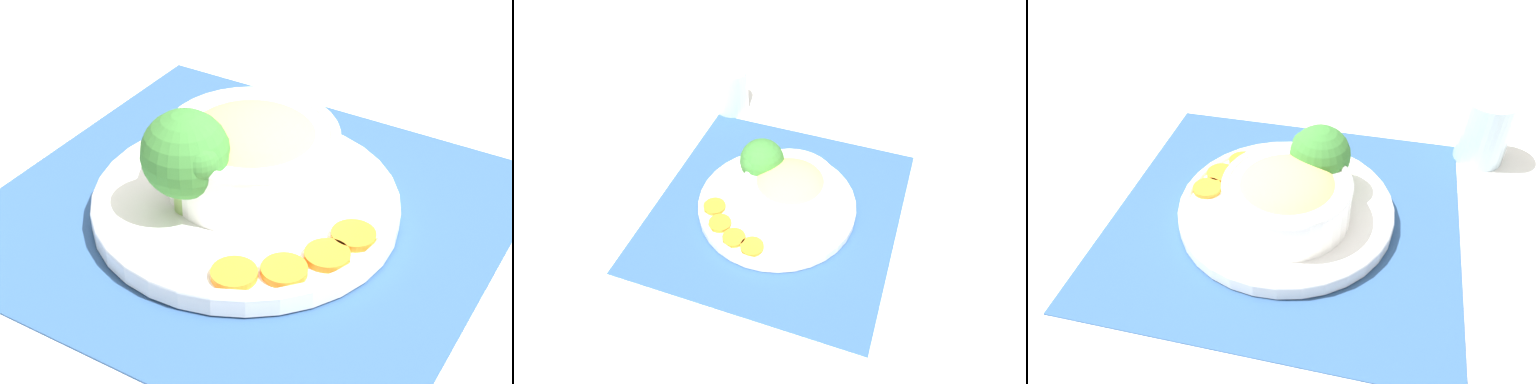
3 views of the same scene
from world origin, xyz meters
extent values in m
plane|color=white|center=(0.00, 0.00, 0.00)|extent=(4.00, 4.00, 0.00)
cube|color=#2D5184|center=(0.00, 0.00, 0.00)|extent=(0.46, 0.44, 0.00)
cylinder|color=white|center=(0.00, 0.00, 0.01)|extent=(0.27, 0.27, 0.02)
torus|color=white|center=(0.00, 0.00, 0.02)|extent=(0.27, 0.27, 0.01)
cylinder|color=white|center=(0.01, -0.02, 0.05)|extent=(0.15, 0.15, 0.05)
torus|color=white|center=(0.01, -0.02, 0.07)|extent=(0.16, 0.16, 0.01)
ellipsoid|color=#EAC66B|center=(0.01, -0.02, 0.06)|extent=(0.13, 0.13, 0.06)
cylinder|color=#84AD5B|center=(0.03, 0.04, 0.03)|extent=(0.02, 0.02, 0.03)
sphere|color=#387A33|center=(0.03, 0.04, 0.08)|extent=(0.08, 0.08, 0.08)
sphere|color=#387A33|center=(0.01, 0.05, 0.08)|extent=(0.03, 0.03, 0.03)
sphere|color=#387A33|center=(0.05, 0.03, 0.08)|extent=(0.03, 0.03, 0.03)
cylinder|color=orange|center=(-0.05, 0.09, 0.02)|extent=(0.04, 0.04, 0.01)
cylinder|color=orange|center=(-0.08, 0.07, 0.02)|extent=(0.04, 0.04, 0.01)
cylinder|color=orange|center=(-0.10, 0.03, 0.02)|extent=(0.04, 0.04, 0.01)
cylinder|color=orange|center=(-0.11, 0.00, 0.02)|extent=(0.04, 0.04, 0.01)
camera|label=1|loc=(-0.35, 0.51, 0.46)|focal=60.00mm
camera|label=2|loc=(-0.55, -0.21, 0.65)|focal=35.00mm
camera|label=3|loc=(0.12, -0.45, 0.44)|focal=35.00mm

